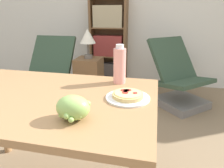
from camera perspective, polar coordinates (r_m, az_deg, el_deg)
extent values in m
cube|color=silver|center=(3.53, 3.23, 21.34)|extent=(8.00, 0.05, 2.60)
cube|color=#A37549|center=(1.21, -20.82, -3.45)|extent=(1.34, 0.82, 0.03)
cylinder|color=#A37549|center=(1.97, -29.10, -7.91)|extent=(0.06, 0.06, 0.73)
cylinder|color=#A37549|center=(1.52, 9.51, -13.75)|extent=(0.06, 0.06, 0.73)
cylinder|color=white|center=(1.07, 4.52, -3.92)|extent=(0.24, 0.24, 0.01)
cylinder|color=#DBB26B|center=(1.06, 4.54, -3.18)|extent=(0.17, 0.17, 0.02)
cylinder|color=#EACC7A|center=(1.06, 4.56, -2.58)|extent=(0.14, 0.14, 0.00)
cylinder|color=#A83328|center=(1.09, 3.17, -1.73)|extent=(0.03, 0.03, 0.00)
cylinder|color=#A83328|center=(1.07, 3.75, -2.12)|extent=(0.03, 0.03, 0.00)
cylinder|color=#A83328|center=(1.09, 4.72, -1.72)|extent=(0.03, 0.03, 0.00)
cylinder|color=#A83328|center=(1.08, 4.13, -1.83)|extent=(0.03, 0.03, 0.00)
cylinder|color=#A83328|center=(1.05, 6.61, -2.54)|extent=(0.02, 0.02, 0.00)
cylinder|color=#A83328|center=(1.05, 3.82, -2.44)|extent=(0.03, 0.03, 0.00)
ellipsoid|color=#93BC5B|center=(0.86, -11.10, -6.63)|extent=(0.15, 0.11, 0.11)
sphere|color=#93BC5B|center=(0.86, -7.74, -6.26)|extent=(0.03, 0.03, 0.03)
sphere|color=#93BC5B|center=(0.83, -12.79, -8.94)|extent=(0.03, 0.03, 0.03)
sphere|color=#93BC5B|center=(0.85, -6.93, -5.63)|extent=(0.03, 0.03, 0.03)
sphere|color=#93BC5B|center=(0.83, -9.26, -8.88)|extent=(0.02, 0.02, 0.02)
sphere|color=#93BC5B|center=(0.82, -11.61, -9.97)|extent=(0.02, 0.02, 0.02)
sphere|color=#93BC5B|center=(0.92, -10.20, -5.84)|extent=(0.02, 0.02, 0.02)
sphere|color=#93BC5B|center=(0.89, -14.58, -5.87)|extent=(0.03, 0.03, 0.03)
sphere|color=#93BC5B|center=(0.86, -14.28, -8.57)|extent=(0.02, 0.02, 0.02)
cylinder|color=pink|center=(1.28, 2.18, 5.17)|extent=(0.08, 0.08, 0.22)
cylinder|color=white|center=(1.25, 2.26, 10.69)|extent=(0.05, 0.05, 0.02)
cube|color=slate|center=(2.99, -17.64, -3.82)|extent=(0.57, 0.56, 0.10)
cube|color=#334733|center=(2.82, -19.07, 1.36)|extent=(0.61, 0.51, 0.14)
cube|color=#334733|center=(3.02, -16.68, 7.54)|extent=(0.61, 0.42, 0.55)
cube|color=slate|center=(2.87, 19.04, -4.98)|extent=(0.78, 0.78, 0.10)
cube|color=#334733|center=(2.71, 19.88, 0.51)|extent=(0.78, 0.78, 0.14)
cube|color=#334733|center=(2.84, 16.89, 6.82)|extent=(0.72, 0.71, 0.55)
cube|color=brown|center=(3.53, -5.59, 11.93)|extent=(0.04, 0.25, 1.45)
cube|color=brown|center=(3.40, 3.88, 11.67)|extent=(0.04, 0.25, 1.45)
cube|color=brown|center=(3.57, -0.48, 12.10)|extent=(0.61, 0.01, 1.45)
cube|color=brown|center=(3.62, -0.88, 0.72)|extent=(0.54, 0.24, 0.02)
cube|color=#4C423D|center=(3.55, -0.97, 3.36)|extent=(0.48, 0.18, 0.34)
cube|color=brown|center=(3.50, -0.92, 8.03)|extent=(0.54, 0.24, 0.02)
cube|color=#99332D|center=(3.45, -1.02, 10.88)|extent=(0.48, 0.18, 0.34)
cube|color=brown|center=(3.43, -0.97, 15.73)|extent=(0.54, 0.24, 0.02)
cube|color=tan|center=(3.41, -1.06, 18.72)|extent=(0.48, 0.18, 0.34)
cube|color=brown|center=(2.83, -6.49, 1.25)|extent=(0.34, 0.34, 0.61)
cylinder|color=#665B51|center=(2.75, -6.75, 7.78)|extent=(0.11, 0.11, 0.05)
cylinder|color=#665B51|center=(2.73, -6.83, 9.87)|extent=(0.02, 0.02, 0.16)
cone|color=beige|center=(2.71, -6.98, 13.46)|extent=(0.21, 0.21, 0.19)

